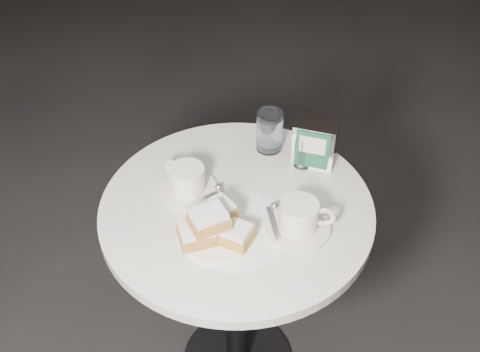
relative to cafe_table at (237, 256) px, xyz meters
name	(u,v)px	position (x,y,z in m)	size (l,w,h in m)	color
cafe_table	(237,256)	(0.00, 0.00, 0.00)	(0.70, 0.70, 0.74)	black
sugar_spill	(233,228)	(0.03, -0.07, 0.20)	(0.28, 0.28, 0.00)	white
beignet_plate	(214,228)	(0.00, -0.13, 0.24)	(0.23, 0.23, 0.11)	white
coffee_cup_left	(188,181)	(-0.14, -0.01, 0.23)	(0.19, 0.19, 0.08)	silver
coffee_cup_right	(299,218)	(0.17, -0.01, 0.23)	(0.21, 0.21, 0.08)	beige
water_glass_left	(270,131)	(-0.02, 0.25, 0.26)	(0.10, 0.10, 0.12)	white
water_glass_right	(304,149)	(0.09, 0.23, 0.25)	(0.07, 0.07, 0.10)	white
napkin_dispenser	(315,141)	(0.11, 0.25, 0.26)	(0.13, 0.11, 0.13)	silver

